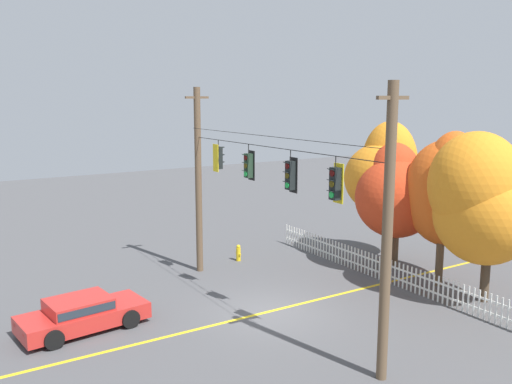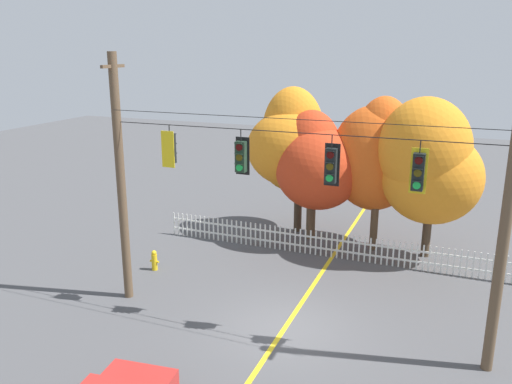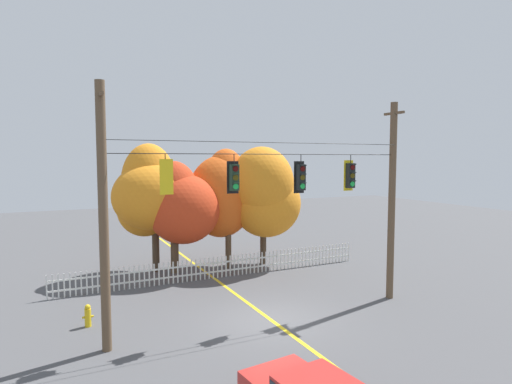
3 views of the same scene
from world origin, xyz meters
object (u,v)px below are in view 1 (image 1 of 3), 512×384
(traffic_signal_northbound_secondary, at_px, (249,165))
(traffic_signal_southbound_primary, at_px, (291,175))
(fire_hydrant, at_px, (238,253))
(traffic_signal_eastbound_side, at_px, (218,158))
(autumn_maple_far_west, at_px, (479,201))
(autumn_oak_far_east, at_px, (448,190))
(traffic_signal_westbound_side, at_px, (335,184))
(autumn_maple_mid, at_px, (395,193))
(parked_car, at_px, (82,313))
(autumn_maple_near_fence, at_px, (387,178))

(traffic_signal_northbound_secondary, distance_m, traffic_signal_southbound_primary, 2.70)
(fire_hydrant, bearing_deg, traffic_signal_eastbound_side, -44.64)
(traffic_signal_northbound_secondary, distance_m, autumn_maple_far_west, 8.78)
(autumn_oak_far_east, bearing_deg, traffic_signal_westbound_side, -74.22)
(traffic_signal_westbound_side, bearing_deg, autumn_maple_mid, 122.19)
(traffic_signal_westbound_side, relative_size, autumn_maple_far_west, 0.22)
(traffic_signal_southbound_primary, height_order, autumn_maple_far_west, autumn_maple_far_west)
(traffic_signal_northbound_secondary, distance_m, parked_car, 7.88)
(autumn_maple_far_west, bearing_deg, autumn_maple_mid, 175.54)
(traffic_signal_eastbound_side, distance_m, autumn_oak_far_east, 9.65)
(traffic_signal_northbound_secondary, bearing_deg, autumn_maple_far_west, 56.72)
(autumn_maple_far_west, bearing_deg, parked_car, -111.60)
(traffic_signal_northbound_secondary, bearing_deg, autumn_maple_near_fence, 97.53)
(traffic_signal_westbound_side, bearing_deg, traffic_signal_southbound_primary, -180.00)
(autumn_maple_far_west, distance_m, parked_car, 14.96)
(traffic_signal_westbound_side, bearing_deg, traffic_signal_eastbound_side, -179.85)
(traffic_signal_westbound_side, distance_m, fire_hydrant, 11.09)
(autumn_maple_near_fence, bearing_deg, traffic_signal_westbound_side, -54.09)
(traffic_signal_eastbound_side, relative_size, parked_car, 0.30)
(traffic_signal_westbound_side, xyz_separation_m, fire_hydrant, (-9.69, 2.26, -4.89))
(traffic_signal_northbound_secondary, height_order, autumn_maple_mid, traffic_signal_northbound_secondary)
(autumn_maple_near_fence, xyz_separation_m, autumn_maple_mid, (1.33, -0.84, -0.49))
(traffic_signal_eastbound_side, relative_size, traffic_signal_southbound_primary, 0.90)
(traffic_signal_eastbound_side, distance_m, traffic_signal_northbound_secondary, 2.39)
(traffic_signal_westbound_side, xyz_separation_m, autumn_maple_mid, (-4.79, 7.61, -1.73))
(traffic_signal_eastbound_side, bearing_deg, autumn_oak_far_east, 57.67)
(autumn_maple_near_fence, distance_m, autumn_maple_far_west, 6.00)
(traffic_signal_eastbound_side, xyz_separation_m, fire_hydrant, (-2.30, 2.28, -4.98))
(traffic_signal_eastbound_side, relative_size, traffic_signal_westbound_side, 0.91)
(traffic_signal_southbound_primary, relative_size, parked_car, 0.33)
(traffic_signal_eastbound_side, relative_size, traffic_signal_northbound_secondary, 0.95)
(traffic_signal_eastbound_side, distance_m, fire_hydrant, 5.94)
(traffic_signal_southbound_primary, xyz_separation_m, parked_car, (-3.30, -6.29, -4.66))
(traffic_signal_northbound_secondary, xyz_separation_m, autumn_maple_far_west, (4.76, 7.26, -1.32))
(autumn_maple_near_fence, xyz_separation_m, autumn_maple_far_west, (5.88, -1.19, -0.06))
(autumn_maple_near_fence, height_order, autumn_oak_far_east, autumn_maple_near_fence)
(autumn_maple_far_west, height_order, fire_hydrant, autumn_maple_far_west)
(traffic_signal_eastbound_side, distance_m, autumn_maple_far_west, 10.29)
(autumn_maple_far_west, bearing_deg, autumn_oak_far_east, 158.48)
(autumn_maple_near_fence, relative_size, autumn_maple_far_west, 1.02)
(autumn_maple_mid, bearing_deg, autumn_oak_far_east, 10.13)
(traffic_signal_eastbound_side, bearing_deg, traffic_signal_southbound_primary, 0.21)
(autumn_maple_far_west, bearing_deg, traffic_signal_southbound_primary, -105.90)
(traffic_signal_northbound_secondary, bearing_deg, traffic_signal_southbound_primary, 0.01)
(traffic_signal_eastbound_side, xyz_separation_m, traffic_signal_southbound_primary, (5.08, 0.02, -0.12))
(traffic_signal_westbound_side, relative_size, fire_hydrant, 1.78)
(autumn_maple_mid, height_order, fire_hydrant, autumn_maple_mid)
(traffic_signal_southbound_primary, bearing_deg, traffic_signal_northbound_secondary, -179.99)
(autumn_maple_far_west, relative_size, fire_hydrant, 8.19)
(traffic_signal_northbound_secondary, xyz_separation_m, autumn_oak_far_east, (2.72, 8.06, -1.28))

